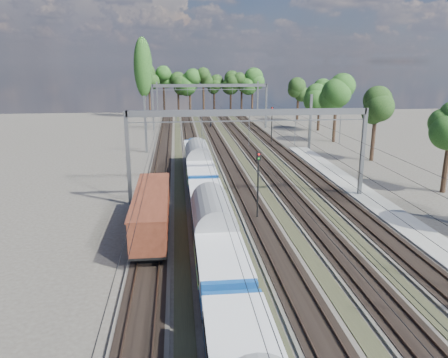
{
  "coord_description": "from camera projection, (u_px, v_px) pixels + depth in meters",
  "views": [
    {
      "loc": [
        -6.84,
        -10.91,
        13.36
      ],
      "look_at": [
        -2.62,
        27.98,
        2.8
      ],
      "focal_mm": 35.0,
      "sensor_mm": 36.0,
      "label": 1
    }
  ],
  "objects": [
    {
      "name": "emu_train",
      "position": [
        214.0,
        223.0,
        30.3
      ],
      "size": [
        2.91,
        61.53,
        4.25
      ],
      "color": "black",
      "rests_on": "ground"
    },
    {
      "name": "poplar",
      "position": [
        143.0,
        68.0,
        104.12
      ],
      "size": [
        4.4,
        4.4,
        19.04
      ],
      "color": "black",
      "rests_on": "ground"
    },
    {
      "name": "tree_belt",
      "position": [
        228.0,
        83.0,
        105.65
      ],
      "size": [
        40.04,
        98.63,
        12.14
      ],
      "color": "black",
      "rests_on": "ground"
    },
    {
      "name": "platform",
      "position": [
        415.0,
        231.0,
        35.07
      ],
      "size": [
        3.0,
        70.0,
        0.3
      ],
      "primitive_type": "cube",
      "color": "gray",
      "rests_on": "ground"
    },
    {
      "name": "signal_near",
      "position": [
        258.0,
        177.0,
        37.28
      ],
      "size": [
        0.41,
        0.38,
        5.98
      ],
      "rotation": [
        0.0,
        0.0,
        0.23
      ],
      "color": "black",
      "rests_on": "ground"
    },
    {
      "name": "worker",
      "position": [
        211.0,
        124.0,
        90.33
      ],
      "size": [
        0.57,
        0.75,
        1.85
      ],
      "primitive_type": "imported",
      "rotation": [
        0.0,
        0.0,
        1.36
      ],
      "color": "black",
      "rests_on": "ground"
    },
    {
      "name": "freight_boxcar",
      "position": [
        152.0,
        211.0,
        34.32
      ],
      "size": [
        2.65,
        12.79,
        3.3
      ],
      "color": "black",
      "rests_on": "ground"
    },
    {
      "name": "catenary",
      "position": [
        226.0,
        111.0,
        63.6
      ],
      "size": [
        25.65,
        130.0,
        9.0
      ],
      "color": "slate",
      "rests_on": "ground"
    },
    {
      "name": "signal_far",
      "position": [
        272.0,
        121.0,
        72.65
      ],
      "size": [
        0.41,
        0.38,
        6.07
      ],
      "rotation": [
        0.0,
        0.0,
        0.2
      ],
      "color": "black",
      "rests_on": "ground"
    },
    {
      "name": "track_bed",
      "position": [
        230.0,
        165.0,
        57.83
      ],
      "size": [
        21.0,
        130.0,
        0.34
      ],
      "color": "#47423A",
      "rests_on": "ground"
    }
  ]
}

